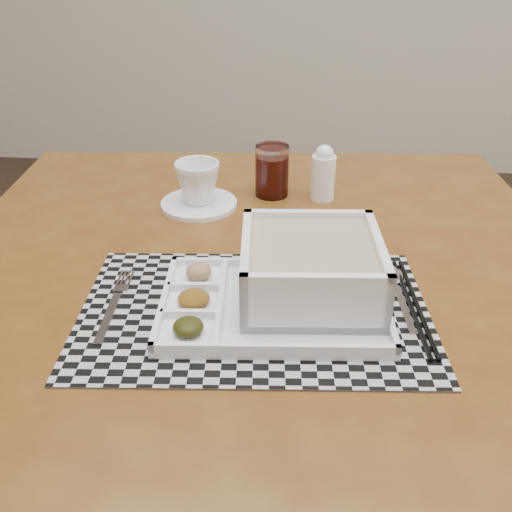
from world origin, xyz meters
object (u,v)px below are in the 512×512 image
Objects in this scene: creamer_bottle at (323,173)px; dining_table at (259,306)px; cup at (198,182)px; juice_glass at (272,173)px; serving_tray at (301,278)px.

dining_table is at bearing -111.20° from creamer_bottle.
juice_glass is at bearing 10.27° from cup.
serving_tray is 3.82× the size of cup.
dining_table is 10.05× the size of creamer_bottle.
serving_tray is at bearing -80.30° from juice_glass.
serving_tray is at bearing -73.30° from cup.
creamer_bottle is at bearing 68.80° from dining_table.
serving_tray is (0.07, -0.10, 0.12)m from dining_table.
creamer_bottle is (0.24, 0.06, 0.00)m from cup.
juice_glass is (0.14, 0.07, -0.00)m from cup.
serving_tray is 2.96× the size of creamer_bottle.
dining_table is 12.95× the size of cup.
cup is 0.16m from juice_glass.
creamer_bottle is at bearing -2.66° from cup.
cup is 0.78× the size of creamer_bottle.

